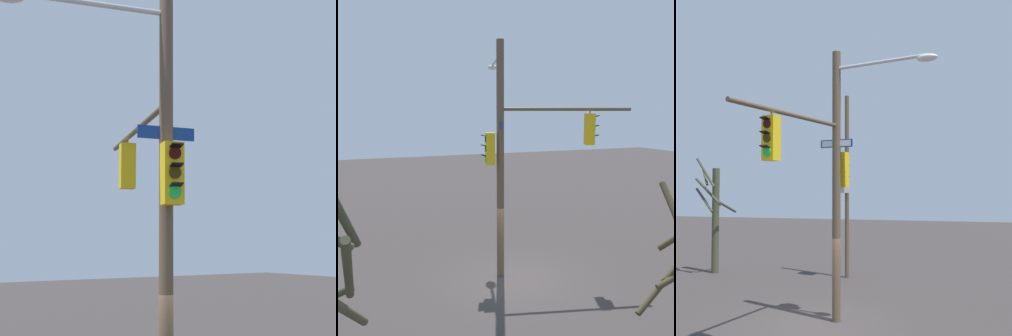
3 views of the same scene
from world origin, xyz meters
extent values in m
cylinder|color=brown|center=(-0.46, -0.37, 4.13)|extent=(0.26, 0.26, 8.26)
cylinder|color=silver|center=(-1.86, 0.01, 7.73)|extent=(2.84, 0.86, 0.10)
cylinder|color=brown|center=(0.15, 1.87, 5.95)|extent=(1.34, 4.52, 0.12)
cube|color=yellow|center=(0.38, 2.69, 5.25)|extent=(0.43, 0.39, 1.10)
cylinder|color=#2F0403|center=(0.42, 2.85, 5.59)|extent=(0.22, 0.09, 0.22)
cube|color=black|center=(0.44, 2.92, 5.71)|extent=(0.25, 0.21, 0.06)
cylinder|color=#352504|center=(0.42, 2.85, 5.25)|extent=(0.22, 0.09, 0.22)
cube|color=black|center=(0.44, 2.92, 5.37)|extent=(0.25, 0.21, 0.06)
cylinder|color=#19D147|center=(0.42, 2.85, 4.91)|extent=(0.22, 0.09, 0.22)
cube|color=black|center=(0.44, 2.92, 5.03)|extent=(0.25, 0.21, 0.06)
cylinder|color=brown|center=(0.38, 2.69, 5.88)|extent=(0.04, 0.04, 0.15)
cube|color=yellow|center=(-0.55, -0.71, 4.60)|extent=(0.42, 0.38, 1.10)
cylinder|color=#2F0403|center=(-0.59, -0.87, 4.94)|extent=(0.22, 0.08, 0.22)
cube|color=black|center=(-0.61, -0.94, 5.06)|extent=(0.24, 0.21, 0.06)
cylinder|color=#352504|center=(-0.59, -0.87, 4.60)|extent=(0.22, 0.08, 0.22)
cube|color=black|center=(-0.61, -0.94, 4.72)|extent=(0.24, 0.21, 0.06)
cylinder|color=#19D147|center=(-0.59, -0.87, 4.26)|extent=(0.22, 0.08, 0.22)
cube|color=black|center=(-0.61, -0.94, 4.38)|extent=(0.24, 0.21, 0.06)
cube|color=navy|center=(-0.46, -0.37, 5.40)|extent=(1.07, 0.29, 0.24)
cube|color=white|center=(-0.45, -0.35, 5.40)|extent=(0.97, 0.25, 0.18)
camera|label=1|loc=(-5.42, -8.17, 3.36)|focal=54.83mm
camera|label=2|loc=(12.42, -5.45, 5.89)|focal=43.03mm
camera|label=3|loc=(-3.87, 12.42, 4.07)|focal=46.16mm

